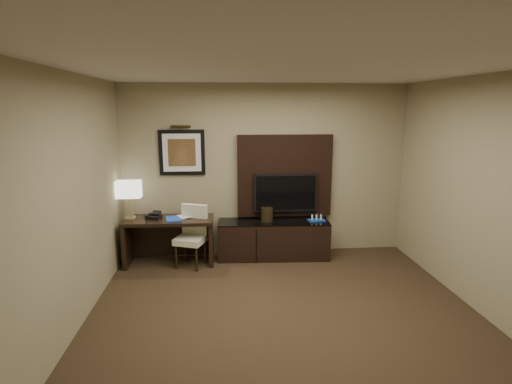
{
  "coord_description": "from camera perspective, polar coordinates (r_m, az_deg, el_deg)",
  "views": [
    {
      "loc": [
        -0.69,
        -3.74,
        2.33
      ],
      "look_at": [
        -0.21,
        1.8,
        1.15
      ],
      "focal_mm": 28.0,
      "sensor_mm": 36.0,
      "label": 1
    }
  ],
  "objects": [
    {
      "name": "blue_folder",
      "position": [
        6.05,
        -11.67,
        -3.77
      ],
      "size": [
        0.27,
        0.33,
        0.02
      ],
      "primitive_type": "cube",
      "rotation": [
        0.0,
        0.0,
        0.17
      ],
      "color": "#1B45B5",
      "rests_on": "desk"
    },
    {
      "name": "tv",
      "position": [
        6.3,
        4.21,
        -0.06
      ],
      "size": [
        1.0,
        0.08,
        0.6
      ],
      "primitive_type": "cube",
      "color": "black",
      "rests_on": "tv_wall_panel"
    },
    {
      "name": "book",
      "position": [
        6.08,
        -11.01,
        -2.68
      ],
      "size": [
        0.16,
        0.09,
        0.22
      ],
      "primitive_type": "imported",
      "rotation": [
        0.0,
        0.0,
        0.45
      ],
      "color": "beige",
      "rests_on": "desk"
    },
    {
      "name": "ice_bucket",
      "position": [
        6.21,
        1.56,
        -3.25
      ],
      "size": [
        0.22,
        0.22,
        0.21
      ],
      "primitive_type": "cylinder",
      "rotation": [
        0.0,
        0.0,
        -0.16
      ],
      "color": "black",
      "rests_on": "credenza"
    },
    {
      "name": "desk_phone",
      "position": [
        6.14,
        -14.36,
        -3.27
      ],
      "size": [
        0.23,
        0.22,
        0.1
      ],
      "primitive_type": null,
      "rotation": [
        0.0,
        0.0,
        -0.23
      ],
      "color": "black",
      "rests_on": "desk"
    },
    {
      "name": "wall_back",
      "position": [
        6.36,
        1.36,
        3.1
      ],
      "size": [
        4.5,
        0.01,
        2.7
      ],
      "primitive_type": "cube",
      "color": "gray",
      "rests_on": "floor"
    },
    {
      "name": "ceiling",
      "position": [
        3.82,
        5.75,
        17.46
      ],
      "size": [
        4.5,
        5.0,
        0.01
      ],
      "primitive_type": "cube",
      "color": "silver",
      "rests_on": "wall_back"
    },
    {
      "name": "table_lamp",
      "position": [
        6.21,
        -17.63,
        -1.16
      ],
      "size": [
        0.36,
        0.24,
        0.55
      ],
      "primitive_type": null,
      "rotation": [
        0.0,
        0.0,
        0.13
      ],
      "color": "#988A5E",
      "rests_on": "desk"
    },
    {
      "name": "tv_wall_panel",
      "position": [
        6.35,
        4.1,
        2.34
      ],
      "size": [
        1.5,
        0.12,
        1.3
      ],
      "primitive_type": "cube",
      "color": "black",
      "rests_on": "wall_back"
    },
    {
      "name": "artwork",
      "position": [
        6.29,
        -10.52,
        5.57
      ],
      "size": [
        0.7,
        0.04,
        0.7
      ],
      "primitive_type": "cube",
      "color": "black",
      "rests_on": "wall_back"
    },
    {
      "name": "credenza",
      "position": [
        6.33,
        2.49,
        -6.77
      ],
      "size": [
        1.74,
        0.57,
        0.59
      ],
      "primitive_type": "cube",
      "rotation": [
        0.0,
        0.0,
        -0.05
      ],
      "color": "black",
      "rests_on": "floor"
    },
    {
      "name": "picture_light",
      "position": [
        6.22,
        -10.7,
        9.19
      ],
      "size": [
        0.04,
        0.04,
        0.3
      ],
      "primitive_type": "cylinder",
      "color": "#3F3014",
      "rests_on": "wall_back"
    },
    {
      "name": "desk",
      "position": [
        6.22,
        -12.24,
        -6.84
      ],
      "size": [
        1.33,
        0.61,
        0.71
      ],
      "primitive_type": "cube",
      "rotation": [
        0.0,
        0.0,
        -0.03
      ],
      "color": "black",
      "rests_on": "floor"
    },
    {
      "name": "minibar_tray",
      "position": [
        6.32,
        8.64,
        -3.68
      ],
      "size": [
        0.28,
        0.19,
        0.09
      ],
      "primitive_type": null,
      "rotation": [
        0.0,
        0.0,
        0.15
      ],
      "color": "#1944A6",
      "rests_on": "credenza"
    },
    {
      "name": "wall_front",
      "position": [
        1.73,
        21.49,
        -23.57
      ],
      "size": [
        4.5,
        0.01,
        2.7
      ],
      "primitive_type": "cube",
      "color": "gray",
      "rests_on": "floor"
    },
    {
      "name": "wall_left",
      "position": [
        4.17,
        -26.76,
        -2.93
      ],
      "size": [
        0.01,
        5.0,
        2.7
      ],
      "primitive_type": "cube",
      "color": "gray",
      "rests_on": "floor"
    },
    {
      "name": "desk_chair",
      "position": [
        6.02,
        -9.35,
        -6.69
      ],
      "size": [
        0.54,
        0.57,
        0.84
      ],
      "primitive_type": null,
      "rotation": [
        0.0,
        0.0,
        -0.35
      ],
      "color": "#F1EFC9",
      "rests_on": "floor"
    },
    {
      "name": "floor",
      "position": [
        4.47,
        4.98,
        -19.6
      ],
      "size": [
        4.5,
        5.0,
        0.01
      ],
      "primitive_type": "cube",
      "color": "#2E2115",
      "rests_on": "ground"
    },
    {
      "name": "wall_right",
      "position": [
        4.86,
        32.45,
        -1.57
      ],
      "size": [
        0.01,
        5.0,
        2.7
      ],
      "primitive_type": "cube",
      "color": "gray",
      "rests_on": "floor"
    }
  ]
}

